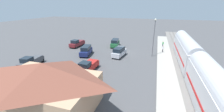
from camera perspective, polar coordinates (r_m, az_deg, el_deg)
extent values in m
plane|color=#4C4C4F|center=(35.79, 4.29, 1.22)|extent=(200.00, 200.00, 0.00)
cube|color=slate|center=(35.59, 26.81, -0.90)|extent=(4.80, 70.00, 0.18)
cube|color=#59544C|center=(35.68, 27.98, -0.79)|extent=(0.10, 70.00, 0.12)
cube|color=#59544C|center=(35.41, 25.71, -0.56)|extent=(0.10, 70.00, 0.12)
cube|color=#A8A399|center=(35.05, 20.42, -0.17)|extent=(3.20, 46.00, 0.30)
cube|color=silver|center=(33.93, 27.61, 1.71)|extent=(2.90, 17.85, 3.70)
cube|color=red|center=(33.76, 25.11, 1.49)|extent=(0.04, 16.42, 0.36)
cylinder|color=silver|center=(33.49, 28.08, 4.56)|extent=(2.75, 17.14, 2.76)
cube|color=silver|center=(17.49, 37.50, -16.71)|extent=(2.90, 17.85, 3.70)
cube|color=red|center=(17.16, 32.54, -17.51)|extent=(0.04, 16.42, 0.36)
cube|color=tan|center=(18.59, -25.02, -13.17)|extent=(11.40, 7.16, 3.68)
pyramid|color=brown|center=(17.33, -26.33, -5.40)|extent=(12.20, 7.96, 1.85)
cube|color=#4C3323|center=(21.32, -18.30, -10.29)|extent=(1.10, 0.08, 2.10)
cylinder|color=#333338|center=(37.36, 19.78, 2.05)|extent=(0.22, 0.22, 0.85)
cylinder|color=silver|center=(37.16, 19.91, 3.12)|extent=(0.36, 0.36, 0.62)
sphere|color=tan|center=(37.05, 19.98, 3.76)|extent=(0.24, 0.24, 0.24)
cylinder|color=#23284C|center=(41.96, 19.79, 3.91)|extent=(0.22, 0.22, 0.85)
cylinder|color=green|center=(41.78, 19.91, 4.88)|extent=(0.36, 0.36, 0.62)
sphere|color=tan|center=(41.68, 19.98, 5.45)|extent=(0.24, 0.24, 0.24)
cube|color=silver|center=(33.09, 2.93, 1.21)|extent=(2.61, 5.12, 1.00)
cube|color=#19232D|center=(32.67, 2.86, 2.70)|extent=(2.18, 3.63, 0.88)
cylinder|color=black|center=(35.23, 2.80, 1.52)|extent=(0.22, 0.68, 0.68)
cylinder|color=black|center=(34.65, 5.43, 1.14)|extent=(0.22, 0.68, 0.68)
cylinder|color=black|center=(31.93, 0.20, -0.41)|extent=(0.22, 0.68, 0.68)
cylinder|color=black|center=(31.30, 3.06, -0.88)|extent=(0.22, 0.68, 0.68)
cube|color=#236638|center=(41.14, 1.26, 4.96)|extent=(2.52, 5.10, 1.00)
cube|color=#19232D|center=(40.76, 1.23, 6.19)|extent=(2.11, 3.61, 0.88)
cylinder|color=black|center=(43.21, 0.53, 5.01)|extent=(0.22, 0.68, 0.68)
cylinder|color=black|center=(42.96, 2.80, 4.90)|extent=(0.22, 0.68, 0.68)
cylinder|color=black|center=(39.61, -0.42, 3.63)|extent=(0.22, 0.68, 0.68)
cylinder|color=black|center=(39.33, 2.04, 3.50)|extent=(0.22, 0.68, 0.68)
cube|color=navy|center=(34.56, -10.44, 1.72)|extent=(2.87, 5.19, 1.00)
cube|color=#19232D|center=(34.42, -10.47, 3.28)|extent=(2.35, 3.70, 0.88)
cylinder|color=black|center=(32.76, -9.86, -0.19)|extent=(0.22, 0.68, 0.68)
cylinder|color=black|center=(33.26, -12.71, -0.08)|extent=(0.22, 0.68, 0.68)
cylinder|color=black|center=(36.23, -8.26, 1.86)|extent=(0.22, 0.68, 0.68)
cylinder|color=black|center=(36.68, -10.87, 1.93)|extent=(0.22, 0.68, 0.68)
cube|color=maroon|center=(42.48, -13.88, 4.86)|extent=(2.33, 5.52, 0.92)
cube|color=#19232D|center=(41.46, -14.78, 5.68)|extent=(1.84, 1.84, 0.84)
cylinder|color=black|center=(40.43, -14.54, 3.38)|extent=(0.22, 0.76, 0.76)
cylinder|color=black|center=(41.43, -16.49, 3.59)|extent=(0.22, 0.76, 0.76)
cylinder|color=black|center=(43.84, -11.32, 4.90)|extent=(0.22, 0.76, 0.76)
cylinder|color=black|center=(44.77, -13.19, 5.07)|extent=(0.22, 0.76, 0.76)
cube|color=maroon|center=(43.09, -13.23, 5.90)|extent=(2.07, 3.09, 0.20)
cube|color=red|center=(26.00, -9.66, -4.41)|extent=(2.24, 5.50, 0.92)
cube|color=#19232D|center=(24.85, -10.93, -3.45)|extent=(1.81, 1.82, 0.84)
cylinder|color=black|center=(24.14, -10.32, -7.66)|extent=(0.22, 0.76, 0.76)
cylinder|color=black|center=(24.99, -13.76, -6.93)|extent=(0.22, 0.76, 0.76)
cylinder|color=black|center=(27.54, -5.85, -3.85)|extent=(0.22, 0.76, 0.76)
cylinder|color=black|center=(28.29, -8.99, -3.33)|extent=(0.22, 0.76, 0.76)
cube|color=red|center=(26.54, -8.73, -2.53)|extent=(2.02, 3.06, 0.20)
cube|color=#47494F|center=(32.08, -29.80, -2.11)|extent=(2.69, 5.62, 0.92)
cube|color=#19232D|center=(31.08, -31.21, -1.29)|extent=(1.95, 1.95, 0.84)
cylinder|color=black|center=(30.20, -30.83, -4.52)|extent=(0.22, 0.76, 0.76)
cylinder|color=black|center=(31.31, -33.26, -4.19)|extent=(0.22, 0.76, 0.76)
cylinder|color=black|center=(33.30, -26.28, -1.62)|extent=(0.22, 0.76, 0.76)
cylinder|color=black|center=(34.31, -28.64, -1.42)|extent=(0.22, 0.76, 0.76)
cube|color=#47494F|center=(32.59, -28.97, -0.60)|extent=(2.26, 3.20, 0.20)
cylinder|color=#515156|center=(33.54, 16.47, 6.55)|extent=(0.16, 0.16, 8.30)
sphere|color=#EAE5C6|center=(32.88, 17.22, 13.90)|extent=(0.44, 0.44, 0.44)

